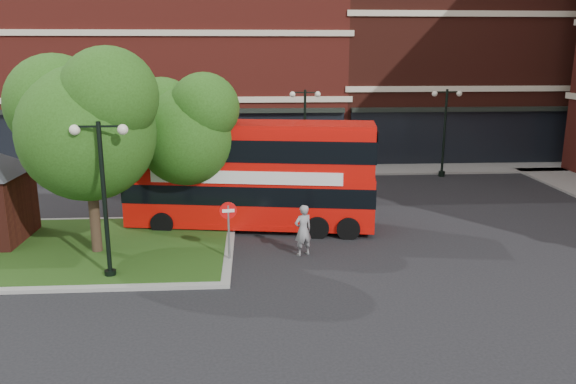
{
  "coord_description": "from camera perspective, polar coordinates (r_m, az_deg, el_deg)",
  "views": [
    {
      "loc": [
        -0.96,
        -16.71,
        6.96
      ],
      "look_at": [
        0.33,
        3.24,
        2.0
      ],
      "focal_mm": 35.0,
      "sensor_mm": 36.0,
      "label": 1
    }
  ],
  "objects": [
    {
      "name": "ground",
      "position": [
        18.13,
        -0.38,
        -8.65
      ],
      "size": [
        120.0,
        120.0,
        0.0
      ],
      "primitive_type": "plane",
      "color": "black",
      "rests_on": "ground"
    },
    {
      "name": "pavement_far",
      "position": [
        33.93,
        -1.99,
        2.19
      ],
      "size": [
        44.0,
        3.0,
        0.12
      ],
      "primitive_type": "cube",
      "color": "slate",
      "rests_on": "ground"
    },
    {
      "name": "terrace_far_left",
      "position": [
        41.31,
        -13.9,
        13.59
      ],
      "size": [
        26.0,
        12.0,
        14.0
      ],
      "primitive_type": "cube",
      "color": "maroon",
      "rests_on": "ground"
    },
    {
      "name": "terrace_far_right",
      "position": [
        43.38,
        17.06,
        14.72
      ],
      "size": [
        18.0,
        12.0,
        16.0
      ],
      "primitive_type": "cube",
      "color": "#471911",
      "rests_on": "ground"
    },
    {
      "name": "traffic_island",
      "position": [
        22.03,
        -22.22,
        -5.37
      ],
      "size": [
        12.6,
        7.6,
        0.15
      ],
      "color": "gray",
      "rests_on": "ground"
    },
    {
      "name": "tree_island_west",
      "position": [
        20.21,
        -20.02,
        6.95
      ],
      "size": [
        5.4,
        4.71,
        7.21
      ],
      "color": "#2D2116",
      "rests_on": "ground"
    },
    {
      "name": "tree_island_east",
      "position": [
        22.1,
        -10.54,
        6.63
      ],
      "size": [
        4.46,
        3.9,
        6.29
      ],
      "color": "#2D2116",
      "rests_on": "ground"
    },
    {
      "name": "lamp_island",
      "position": [
        17.99,
        -18.2,
        -0.06
      ],
      "size": [
        1.72,
        0.36,
        5.0
      ],
      "color": "black",
      "rests_on": "ground"
    },
    {
      "name": "lamp_far_left",
      "position": [
        31.62,
        1.72,
        6.42
      ],
      "size": [
        1.72,
        0.36,
        5.0
      ],
      "color": "black",
      "rests_on": "ground"
    },
    {
      "name": "lamp_far_right",
      "position": [
        33.33,
        15.63,
        6.3
      ],
      "size": [
        1.72,
        0.36,
        5.0
      ],
      "color": "black",
      "rests_on": "ground"
    },
    {
      "name": "bus",
      "position": [
        22.54,
        -3.87,
        2.44
      ],
      "size": [
        10.14,
        3.78,
        3.78
      ],
      "rotation": [
        0.0,
        0.0,
        -0.16
      ],
      "color": "red",
      "rests_on": "ground"
    },
    {
      "name": "woman",
      "position": [
        19.74,
        1.54,
        -3.9
      ],
      "size": [
        0.79,
        0.68,
        1.83
      ],
      "primitive_type": "imported",
      "rotation": [
        0.0,
        0.0,
        3.58
      ],
      "color": "gray",
      "rests_on": "ground"
    },
    {
      "name": "car_silver",
      "position": [
        31.85,
        -5.93,
        2.56
      ],
      "size": [
        4.27,
        1.77,
        1.45
      ],
      "primitive_type": "imported",
      "rotation": [
        0.0,
        0.0,
        1.55
      ],
      "color": "#A8AAAF",
      "rests_on": "ground"
    },
    {
      "name": "car_white",
      "position": [
        33.55,
        3.16,
        3.07
      ],
      "size": [
        3.97,
        1.43,
        1.3
      ],
      "primitive_type": "imported",
      "rotation": [
        0.0,
        0.0,
        1.58
      ],
      "color": "white",
      "rests_on": "ground"
    },
    {
      "name": "no_entry_sign",
      "position": [
        19.03,
        -6.07,
        -2.8
      ],
      "size": [
        0.58,
        0.13,
        2.11
      ],
      "rotation": [
        0.0,
        0.0,
        0.14
      ],
      "color": "slate",
      "rests_on": "ground"
    }
  ]
}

